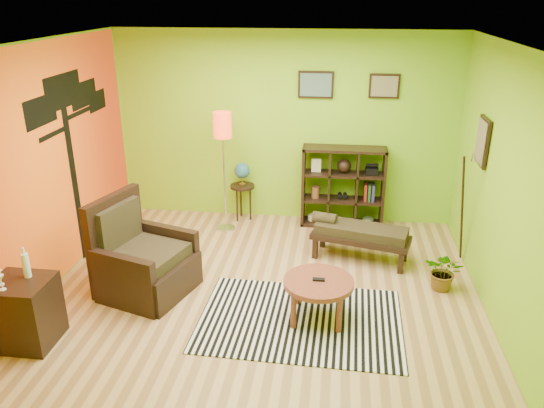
# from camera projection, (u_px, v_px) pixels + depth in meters

# --- Properties ---
(ground) EXTENTS (5.00, 5.00, 0.00)m
(ground) POSITION_uv_depth(u_px,v_px,m) (263.00, 290.00, 6.24)
(ground) COLOR tan
(ground) RESTS_ON ground
(room_shell) EXTENTS (5.04, 4.54, 2.82)m
(room_shell) POSITION_uv_depth(u_px,v_px,m) (253.00, 142.00, 5.59)
(room_shell) COLOR #85C71C
(room_shell) RESTS_ON ground
(zebra_rug) EXTENTS (2.18, 1.53, 0.01)m
(zebra_rug) POSITION_uv_depth(u_px,v_px,m) (300.00, 320.00, 5.67)
(zebra_rug) COLOR white
(zebra_rug) RESTS_ON ground
(coffee_table) EXTENTS (0.75, 0.75, 0.48)m
(coffee_table) POSITION_uv_depth(u_px,v_px,m) (318.00, 286.00, 5.58)
(coffee_table) COLOR brown
(coffee_table) RESTS_ON ground
(armchair) EXTENTS (1.16, 1.15, 1.13)m
(armchair) POSITION_uv_depth(u_px,v_px,m) (142.00, 264.00, 6.14)
(armchair) COLOR black
(armchair) RESTS_ON ground
(side_cabinet) EXTENTS (0.58, 0.53, 1.00)m
(side_cabinet) POSITION_uv_depth(u_px,v_px,m) (24.00, 312.00, 5.21)
(side_cabinet) COLOR black
(side_cabinet) RESTS_ON ground
(floor_lamp) EXTENTS (0.26, 0.26, 1.75)m
(floor_lamp) POSITION_uv_depth(u_px,v_px,m) (223.00, 136.00, 7.32)
(floor_lamp) COLOR silver
(floor_lamp) RESTS_ON ground
(globe_table) EXTENTS (0.37, 0.37, 0.90)m
(globe_table) POSITION_uv_depth(u_px,v_px,m) (242.00, 177.00, 7.94)
(globe_table) COLOR black
(globe_table) RESTS_ON ground
(cube_shelf) EXTENTS (1.20, 0.35, 1.20)m
(cube_shelf) POSITION_uv_depth(u_px,v_px,m) (344.00, 187.00, 7.78)
(cube_shelf) COLOR black
(cube_shelf) RESTS_ON ground
(bench) EXTENTS (1.33, 0.74, 0.58)m
(bench) POSITION_uv_depth(u_px,v_px,m) (358.00, 233.00, 6.84)
(bench) COLOR black
(bench) RESTS_ON ground
(potted_plant) EXTENTS (0.58, 0.60, 0.37)m
(potted_plant) POSITION_uv_depth(u_px,v_px,m) (444.00, 275.00, 6.20)
(potted_plant) COLOR #26661E
(potted_plant) RESTS_ON ground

